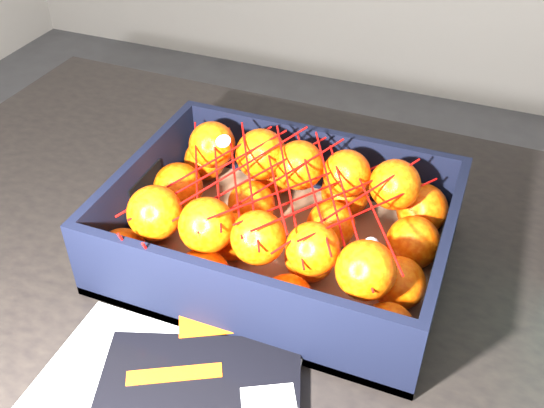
% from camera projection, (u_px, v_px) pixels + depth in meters
% --- Properties ---
extents(ground, '(3.50, 3.50, 0.00)m').
position_uv_depth(ground, '(201.00, 404.00, 1.51)').
color(ground, '#3A3A3D').
rests_on(ground, ground).
extents(table, '(1.21, 0.82, 0.75)m').
position_uv_depth(table, '(261.00, 302.00, 0.89)').
color(table, black).
rests_on(table, ground).
extents(produce_crate, '(0.42, 0.31, 0.11)m').
position_uv_depth(produce_crate, '(281.00, 237.00, 0.80)').
color(produce_crate, '#906142').
rests_on(produce_crate, table).
extents(clementine_heap, '(0.40, 0.29, 0.12)m').
position_uv_depth(clementine_heap, '(281.00, 217.00, 0.79)').
color(clementine_heap, '#FF4C05').
rests_on(clementine_heap, produce_crate).
extents(mesh_net, '(0.34, 0.28, 0.10)m').
position_uv_depth(mesh_net, '(275.00, 189.00, 0.75)').
color(mesh_net, '#BE0907').
rests_on(mesh_net, clementine_heap).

